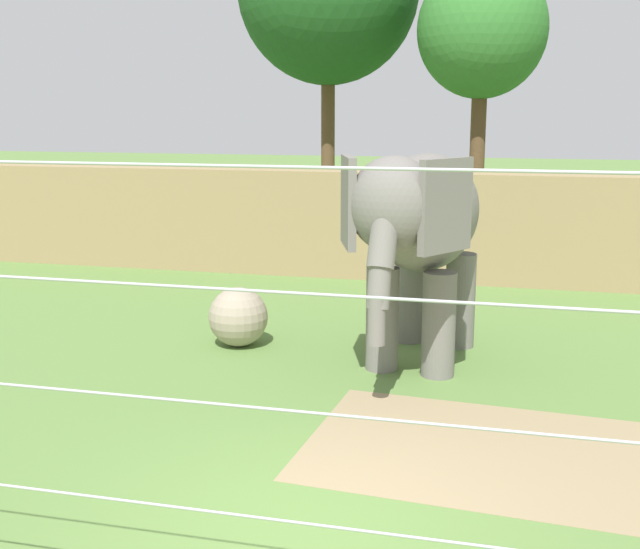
{
  "coord_description": "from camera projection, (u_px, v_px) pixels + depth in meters",
  "views": [
    {
      "loc": [
        1.79,
        -6.62,
        3.91
      ],
      "look_at": [
        -1.1,
        5.04,
        1.4
      ],
      "focal_mm": 44.67,
      "sensor_mm": 36.0,
      "label": 1
    }
  ],
  "objects": [
    {
      "name": "embankment_wall",
      "position": [
        437.0,
        224.0,
        18.74
      ],
      "size": [
        36.0,
        1.8,
        2.49
      ],
      "primitive_type": "cube",
      "color": "#997F56",
      "rests_on": "ground"
    },
    {
      "name": "dirt_patch",
      "position": [
        480.0,
        450.0,
        9.28
      ],
      "size": [
        4.22,
        3.26,
        0.01
      ],
      "primitive_type": "cube",
      "rotation": [
        0.0,
        0.0,
        -0.07
      ],
      "color": "#937F5B",
      "rests_on": "ground"
    },
    {
      "name": "elephant",
      "position": [
        420.0,
        224.0,
        12.02
      ],
      "size": [
        2.06,
        4.46,
        3.31
      ],
      "color": "slate",
      "rests_on": "ground"
    },
    {
      "name": "cable_fence",
      "position": [
        208.0,
        440.0,
        4.95
      ],
      "size": [
        8.25,
        0.18,
        3.73
      ],
      "color": "brown",
      "rests_on": "ground"
    },
    {
      "name": "tree_far_left",
      "position": [
        482.0,
        32.0,
        22.45
      ],
      "size": [
        3.67,
        3.67,
        8.03
      ],
      "color": "brown",
      "rests_on": "ground"
    },
    {
      "name": "ground_plane",
      "position": [
        305.0,
        531.0,
        7.51
      ],
      "size": [
        120.0,
        120.0,
        0.0
      ],
      "primitive_type": "plane",
      "color": "#5B7F3D"
    },
    {
      "name": "enrichment_ball",
      "position": [
        238.0,
        317.0,
        13.3
      ],
      "size": [
        0.99,
        0.99,
        0.99
      ],
      "primitive_type": "sphere",
      "color": "gray",
      "rests_on": "ground"
    }
  ]
}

